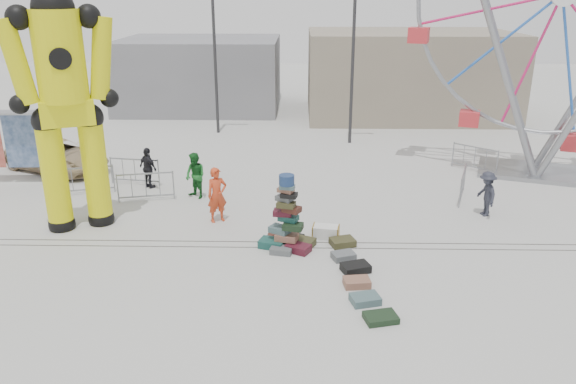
{
  "coord_description": "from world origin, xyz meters",
  "views": [
    {
      "loc": [
        0.46,
        -14.8,
        7.41
      ],
      "look_at": [
        0.11,
        1.34,
        1.53
      ],
      "focal_mm": 35.0,
      "sensor_mm": 36.0,
      "label": 1
    }
  ],
  "objects_px": {
    "banner_scaffold": "(1,130)",
    "barricade_dummy_b": "(135,171)",
    "lamp_post_left": "(216,48)",
    "barricade_dummy_a": "(86,180)",
    "ferris_wheel": "(559,19)",
    "parked_suv": "(57,156)",
    "crash_test_dummy": "(65,93)",
    "barricade_wheel_front": "(463,185)",
    "lamp_post_right": "(355,53)",
    "pedestrian_grey": "(486,194)",
    "barricade_dummy_c": "(146,187)",
    "steamer_trunk": "(326,232)",
    "barricade_wheel_back": "(474,159)",
    "suitcase_tower": "(287,227)",
    "pedestrian_black": "(148,168)",
    "pedestrian_red": "(217,195)",
    "pedestrian_green": "(195,176)"
  },
  "relations": [
    {
      "from": "banner_scaffold",
      "to": "barricade_dummy_b",
      "type": "relative_size",
      "value": 2.04
    },
    {
      "from": "pedestrian_grey",
      "to": "banner_scaffold",
      "type": "bearing_deg",
      "value": -108.94
    },
    {
      "from": "pedestrian_black",
      "to": "lamp_post_left",
      "type": "bearing_deg",
      "value": -61.36
    },
    {
      "from": "lamp_post_right",
      "to": "pedestrian_black",
      "type": "height_order",
      "value": "lamp_post_right"
    },
    {
      "from": "barricade_dummy_a",
      "to": "barricade_wheel_front",
      "type": "bearing_deg",
      "value": -16.62
    },
    {
      "from": "barricade_wheel_front",
      "to": "barricade_wheel_back",
      "type": "distance_m",
      "value": 3.71
    },
    {
      "from": "parked_suv",
      "to": "suitcase_tower",
      "type": "bearing_deg",
      "value": -98.48
    },
    {
      "from": "lamp_post_left",
      "to": "barricade_dummy_a",
      "type": "xyz_separation_m",
      "value": [
        -3.73,
        -9.83,
        -3.93
      ]
    },
    {
      "from": "banner_scaffold",
      "to": "steamer_trunk",
      "type": "relative_size",
      "value": 4.92
    },
    {
      "from": "barricade_wheel_back",
      "to": "pedestrian_grey",
      "type": "xyz_separation_m",
      "value": [
        -1.07,
        -5.03,
        0.24
      ]
    },
    {
      "from": "crash_test_dummy",
      "to": "pedestrian_black",
      "type": "distance_m",
      "value": 5.38
    },
    {
      "from": "crash_test_dummy",
      "to": "barricade_dummy_a",
      "type": "bearing_deg",
      "value": 82.42
    },
    {
      "from": "ferris_wheel",
      "to": "steamer_trunk",
      "type": "bearing_deg",
      "value": -125.01
    },
    {
      "from": "steamer_trunk",
      "to": "barricade_dummy_a",
      "type": "relative_size",
      "value": 0.41
    },
    {
      "from": "barricade_dummy_a",
      "to": "pedestrian_grey",
      "type": "height_order",
      "value": "pedestrian_grey"
    },
    {
      "from": "banner_scaffold",
      "to": "crash_test_dummy",
      "type": "bearing_deg",
      "value": -45.19
    },
    {
      "from": "ferris_wheel",
      "to": "pedestrian_red",
      "type": "distance_m",
      "value": 14.81
    },
    {
      "from": "barricade_dummy_b",
      "to": "barricade_dummy_a",
      "type": "bearing_deg",
      "value": -134.82
    },
    {
      "from": "pedestrian_red",
      "to": "barricade_wheel_front",
      "type": "bearing_deg",
      "value": -13.07
    },
    {
      "from": "barricade_dummy_c",
      "to": "ferris_wheel",
      "type": "bearing_deg",
      "value": 1.05
    },
    {
      "from": "pedestrian_red",
      "to": "steamer_trunk",
      "type": "bearing_deg",
      "value": -47.24
    },
    {
      "from": "suitcase_tower",
      "to": "banner_scaffold",
      "type": "xyz_separation_m",
      "value": [
        -11.31,
        5.67,
        1.55
      ]
    },
    {
      "from": "ferris_wheel",
      "to": "barricade_dummy_b",
      "type": "bearing_deg",
      "value": -155.15
    },
    {
      "from": "steamer_trunk",
      "to": "lamp_post_left",
      "type": "bearing_deg",
      "value": 120.12
    },
    {
      "from": "crash_test_dummy",
      "to": "banner_scaffold",
      "type": "xyz_separation_m",
      "value": [
        -4.49,
        4.21,
        -2.2
      ]
    },
    {
      "from": "pedestrian_red",
      "to": "pedestrian_grey",
      "type": "height_order",
      "value": "pedestrian_red"
    },
    {
      "from": "barricade_wheel_front",
      "to": "pedestrian_grey",
      "type": "xyz_separation_m",
      "value": [
        0.35,
        -1.61,
        0.24
      ]
    },
    {
      "from": "ferris_wheel",
      "to": "parked_suv",
      "type": "xyz_separation_m",
      "value": [
        -20.36,
        0.05,
        -5.63
      ]
    },
    {
      "from": "suitcase_tower",
      "to": "pedestrian_green",
      "type": "xyz_separation_m",
      "value": [
        -3.5,
        4.2,
        0.22
      ]
    },
    {
      "from": "suitcase_tower",
      "to": "steamer_trunk",
      "type": "height_order",
      "value": "suitcase_tower"
    },
    {
      "from": "suitcase_tower",
      "to": "pedestrian_grey",
      "type": "xyz_separation_m",
      "value": [
        6.78,
        2.69,
        0.14
      ]
    },
    {
      "from": "banner_scaffold",
      "to": "pedestrian_black",
      "type": "bearing_deg",
      "value": -6.05
    },
    {
      "from": "barricade_dummy_a",
      "to": "barricade_dummy_b",
      "type": "xyz_separation_m",
      "value": [
        1.54,
        1.14,
        0.0
      ]
    },
    {
      "from": "lamp_post_left",
      "to": "suitcase_tower",
      "type": "bearing_deg",
      "value": -74.41
    },
    {
      "from": "lamp_post_right",
      "to": "barricade_dummy_a",
      "type": "distance_m",
      "value": 13.86
    },
    {
      "from": "lamp_post_left",
      "to": "pedestrian_red",
      "type": "height_order",
      "value": "lamp_post_left"
    },
    {
      "from": "lamp_post_left",
      "to": "barricade_dummy_b",
      "type": "relative_size",
      "value": 4.0
    },
    {
      "from": "barricade_wheel_front",
      "to": "lamp_post_right",
      "type": "bearing_deg",
      "value": 42.77
    },
    {
      "from": "ferris_wheel",
      "to": "banner_scaffold",
      "type": "height_order",
      "value": "ferris_wheel"
    },
    {
      "from": "suitcase_tower",
      "to": "barricade_wheel_back",
      "type": "xyz_separation_m",
      "value": [
        7.85,
        7.72,
        -0.1
      ]
    },
    {
      "from": "steamer_trunk",
      "to": "crash_test_dummy",
      "type": "bearing_deg",
      "value": -176.17
    },
    {
      "from": "barricade_dummy_a",
      "to": "barricade_wheel_back",
      "type": "xyz_separation_m",
      "value": [
        15.58,
        3.22,
        0.0
      ]
    },
    {
      "from": "lamp_post_left",
      "to": "steamer_trunk",
      "type": "distance_m",
      "value": 15.2
    },
    {
      "from": "lamp_post_left",
      "to": "banner_scaffold",
      "type": "distance_m",
      "value": 11.56
    },
    {
      "from": "lamp_post_left",
      "to": "pedestrian_black",
      "type": "relative_size",
      "value": 4.92
    },
    {
      "from": "crash_test_dummy",
      "to": "pedestrian_grey",
      "type": "distance_m",
      "value": 14.12
    },
    {
      "from": "lamp_post_left",
      "to": "pedestrian_red",
      "type": "relative_size",
      "value": 4.26
    },
    {
      "from": "steamer_trunk",
      "to": "barricade_wheel_back",
      "type": "distance_m",
      "value": 9.66
    },
    {
      "from": "steamer_trunk",
      "to": "barricade_dummy_c",
      "type": "bearing_deg",
      "value": 163.54
    },
    {
      "from": "crash_test_dummy",
      "to": "pedestrian_black",
      "type": "height_order",
      "value": "crash_test_dummy"
    }
  ]
}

